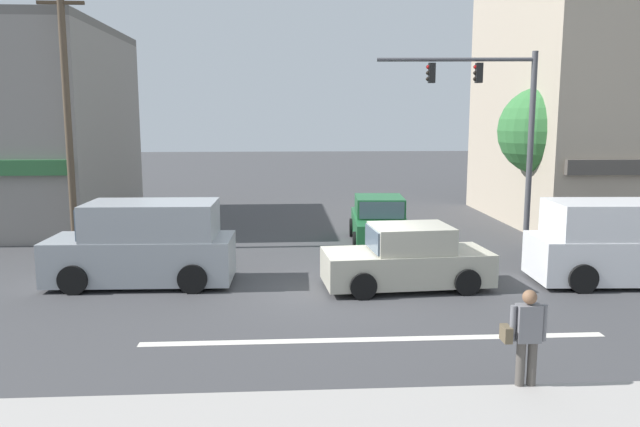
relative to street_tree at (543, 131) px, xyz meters
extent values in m
plane|color=#3D3D3F|center=(-7.59, -7.10, -3.71)|extent=(120.00, 120.00, 0.00)
cube|color=silver|center=(-7.59, -10.60, -3.70)|extent=(9.00, 0.24, 0.01)
cylinder|color=#4C3823|center=(0.00, 0.00, -2.44)|extent=(0.32, 0.32, 2.54)
sphere|color=#337038|center=(0.00, 0.00, 0.02)|extent=(3.16, 3.16, 3.16)
cylinder|color=brown|center=(-15.97, -1.99, 0.31)|extent=(0.22, 0.22, 8.03)
cube|color=#473828|center=(-15.97, -1.99, 3.92)|extent=(1.40, 0.12, 0.10)
cylinder|color=#47474C|center=(-1.63, -2.98, -0.61)|extent=(0.18, 0.18, 6.20)
cylinder|color=#47474C|center=(-4.03, -2.79, 2.24)|extent=(4.79, 0.51, 0.12)
cube|color=black|center=(-3.31, -2.85, 1.84)|extent=(0.22, 0.26, 0.60)
sphere|color=red|center=(-3.43, -2.84, 2.02)|extent=(0.12, 0.12, 0.12)
sphere|color=black|center=(-3.43, -2.84, 1.84)|extent=(0.12, 0.12, 0.12)
sphere|color=black|center=(-3.43, -2.84, 1.66)|extent=(0.12, 0.12, 0.12)
cube|color=black|center=(-4.74, -2.73, 1.84)|extent=(0.22, 0.26, 0.60)
sphere|color=red|center=(-4.86, -2.72, 2.02)|extent=(0.12, 0.12, 0.12)
sphere|color=black|center=(-4.86, -2.72, 1.84)|extent=(0.12, 0.12, 0.12)
sphere|color=black|center=(-4.86, -2.72, 1.66)|extent=(0.12, 0.12, 0.12)
cube|color=#1E6033|center=(-6.11, -1.57, -3.17)|extent=(1.98, 4.21, 0.80)
cube|color=#1E6033|center=(-6.10, -1.47, -2.45)|extent=(1.69, 2.00, 0.64)
cube|color=#475666|center=(-6.17, -2.44, -2.45)|extent=(1.44, 0.16, 0.54)
cylinder|color=black|center=(-5.35, -2.89, -3.39)|extent=(0.22, 0.65, 0.64)
cylinder|color=black|center=(-7.05, -2.78, -3.39)|extent=(0.22, 0.65, 0.64)
cylinder|color=black|center=(-5.17, -0.36, -3.39)|extent=(0.22, 0.65, 0.64)
cylinder|color=black|center=(-6.87, -0.24, -3.39)|extent=(0.22, 0.65, 0.64)
cube|color=#999EA3|center=(-12.95, -6.23, -3.04)|extent=(4.65, 1.96, 1.10)
cube|color=#999EA3|center=(-12.65, -6.24, -2.04)|extent=(3.24, 1.88, 0.90)
cube|color=#475666|center=(-14.27, -6.20, -2.04)|extent=(0.10, 1.66, 0.76)
cylinder|color=black|center=(-14.39, -7.11, -3.35)|extent=(0.72, 0.22, 0.72)
cylinder|color=black|center=(-14.35, -5.27, -3.35)|extent=(0.72, 0.22, 0.72)
cylinder|color=black|center=(-11.54, -7.18, -3.35)|extent=(0.72, 0.22, 0.72)
cylinder|color=black|center=(-11.50, -5.35, -3.35)|extent=(0.72, 0.22, 0.72)
cube|color=#B7B29E|center=(-6.29, -7.01, -3.17)|extent=(4.22, 2.01, 0.80)
cube|color=#B7B29E|center=(-6.19, -7.00, -2.45)|extent=(2.02, 1.70, 0.64)
cube|color=#475666|center=(-7.15, -7.07, -2.45)|extent=(0.17, 1.44, 0.54)
cylinder|color=black|center=(-7.49, -7.95, -3.39)|extent=(0.65, 0.23, 0.64)
cylinder|color=black|center=(-7.62, -6.26, -3.39)|extent=(0.65, 0.23, 0.64)
cylinder|color=black|center=(-4.95, -7.75, -3.39)|extent=(0.65, 0.23, 0.64)
cylinder|color=black|center=(-5.08, -6.06, -3.39)|extent=(0.65, 0.23, 0.64)
cube|color=silver|center=(-0.64, -6.91, -3.04)|extent=(4.68, 2.06, 1.10)
cube|color=silver|center=(-0.94, -6.89, -2.04)|extent=(3.28, 1.95, 0.90)
cylinder|color=black|center=(-2.02, -5.92, -3.35)|extent=(0.73, 0.23, 0.72)
cylinder|color=black|center=(-2.11, -7.76, -3.35)|extent=(0.73, 0.23, 0.72)
cylinder|color=#4C4742|center=(-5.57, -13.13, -3.28)|extent=(0.14, 0.14, 0.86)
cylinder|color=#4C4742|center=(-5.75, -13.13, -3.28)|extent=(0.14, 0.14, 0.86)
cube|color=slate|center=(-5.66, -13.13, -2.56)|extent=(0.36, 0.22, 0.58)
sphere|color=brown|center=(-5.66, -13.13, -2.15)|extent=(0.22, 0.22, 0.22)
cylinder|color=slate|center=(-5.42, -13.13, -2.56)|extent=(0.09, 0.09, 0.56)
cylinder|color=slate|center=(-5.90, -13.12, -2.56)|extent=(0.09, 0.09, 0.56)
cube|color=brown|center=(-5.98, -13.08, -2.73)|extent=(0.12, 0.28, 0.24)
camera|label=1|loc=(-9.38, -21.98, 0.56)|focal=35.00mm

